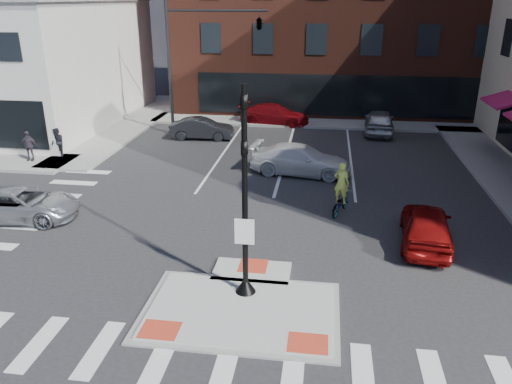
# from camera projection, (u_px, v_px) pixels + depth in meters

# --- Properties ---
(ground) EXTENTS (120.00, 120.00, 0.00)m
(ground) POSITION_uv_depth(u_px,v_px,m) (243.00, 302.00, 14.19)
(ground) COLOR #28282B
(ground) RESTS_ON ground
(refuge_island) EXTENTS (5.40, 4.65, 0.13)m
(refuge_island) POSITION_uv_depth(u_px,v_px,m) (242.00, 306.00, 13.94)
(refuge_island) COLOR gray
(refuge_island) RESTS_ON ground
(sidewalk_nw) EXTENTS (23.50, 20.50, 0.15)m
(sidewalk_nw) POSITION_uv_depth(u_px,v_px,m) (14.00, 138.00, 30.45)
(sidewalk_nw) COLOR gray
(sidewalk_nw) RESTS_ON ground
(sidewalk_n) EXTENTS (26.00, 3.00, 0.15)m
(sidewalk_n) POSITION_uv_depth(u_px,v_px,m) (339.00, 123.00, 34.07)
(sidewalk_n) COLOR gray
(sidewalk_n) RESTS_ON ground
(building_n) EXTENTS (24.40, 18.40, 15.50)m
(building_n) POSITION_uv_depth(u_px,v_px,m) (343.00, 1.00, 40.47)
(building_n) COLOR #53241A
(building_n) RESTS_ON ground
(building_far_left) EXTENTS (10.00, 12.00, 10.00)m
(building_far_left) POSITION_uv_depth(u_px,v_px,m) (280.00, 25.00, 60.85)
(building_far_left) COLOR slate
(building_far_left) RESTS_ON ground
(building_far_right) EXTENTS (12.00, 12.00, 12.00)m
(building_far_right) POSITION_uv_depth(u_px,v_px,m) (388.00, 16.00, 60.64)
(building_far_right) COLOR brown
(building_far_right) RESTS_ON ground
(signal_pole) EXTENTS (0.60, 0.60, 5.98)m
(signal_pole) POSITION_uv_depth(u_px,v_px,m) (245.00, 222.00, 13.70)
(signal_pole) COLOR black
(signal_pole) RESTS_ON refuge_island
(mast_arm_signal) EXTENTS (6.10, 2.24, 8.00)m
(mast_arm_signal) POSITION_uv_depth(u_px,v_px,m) (234.00, 32.00, 28.99)
(mast_arm_signal) COLOR black
(mast_arm_signal) RESTS_ON ground
(silver_suv) EXTENTS (4.65, 2.50, 1.24)m
(silver_suv) POSITION_uv_depth(u_px,v_px,m) (20.00, 204.00, 19.32)
(silver_suv) COLOR #B8BBC0
(silver_suv) RESTS_ON ground
(red_sedan) EXTENTS (2.12, 4.26, 1.39)m
(red_sedan) POSITION_uv_depth(u_px,v_px,m) (426.00, 226.00, 17.33)
(red_sedan) COLOR maroon
(red_sedan) RESTS_ON ground
(white_pickup) EXTENTS (5.15, 2.68, 1.43)m
(white_pickup) POSITION_uv_depth(u_px,v_px,m) (301.00, 160.00, 24.33)
(white_pickup) COLOR white
(white_pickup) RESTS_ON ground
(bg_car_dark) EXTENTS (3.94, 1.56, 1.27)m
(bg_car_dark) POSITION_uv_depth(u_px,v_px,m) (202.00, 128.00, 30.46)
(bg_car_dark) COLOR #28282D
(bg_car_dark) RESTS_ON ground
(bg_car_silver) EXTENTS (2.11, 4.58, 1.52)m
(bg_car_silver) POSITION_uv_depth(u_px,v_px,m) (379.00, 121.00, 31.65)
(bg_car_silver) COLOR #B3B6BA
(bg_car_silver) RESTS_ON ground
(bg_car_red) EXTENTS (4.92, 2.57, 1.36)m
(bg_car_red) POSITION_uv_depth(u_px,v_px,m) (275.00, 114.00, 33.96)
(bg_car_red) COLOR maroon
(bg_car_red) RESTS_ON ground
(cyclist) EXTENTS (1.15, 1.77, 2.13)m
(cyclist) POSITION_uv_depth(u_px,v_px,m) (341.00, 196.00, 19.82)
(cyclist) COLOR #3F3F44
(cyclist) RESTS_ON ground
(pedestrian_a) EXTENTS (0.94, 0.88, 1.54)m
(pedestrian_a) POSITION_uv_depth(u_px,v_px,m) (58.00, 142.00, 26.49)
(pedestrian_a) COLOR black
(pedestrian_a) RESTS_ON sidewalk_nw
(pedestrian_b) EXTENTS (0.96, 0.48, 1.57)m
(pedestrian_b) POSITION_uv_depth(u_px,v_px,m) (28.00, 146.00, 25.81)
(pedestrian_b) COLOR #37313C
(pedestrian_b) RESTS_ON sidewalk_nw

